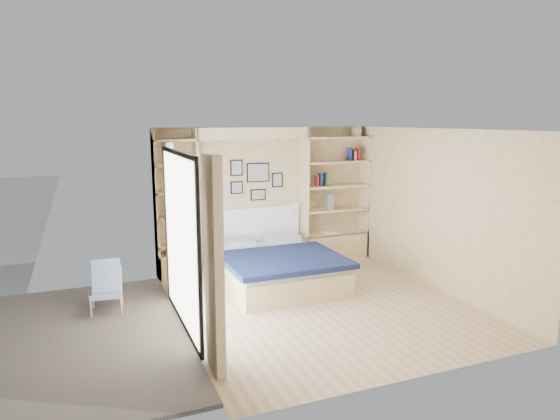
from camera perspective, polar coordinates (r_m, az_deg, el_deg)
name	(u,v)px	position (r m, az deg, el deg)	size (l,w,h in m)	color
ground	(320,304)	(7.37, 4.58, -10.67)	(4.50, 4.50, 0.00)	tan
room_shell	(259,215)	(8.28, -2.42, -0.53)	(4.50, 4.50, 4.50)	#E2C18B
bed	(275,266)	(8.14, -0.56, -6.46)	(1.82, 2.25, 1.07)	tan
photo_gallery	(242,179)	(8.83, -4.38, 3.60)	(1.48, 0.02, 0.82)	black
reading_lamps	(254,208)	(8.74, -2.94, 0.21)	(1.92, 0.12, 0.15)	silver
shelf_decor	(322,172)	(9.24, 4.80, 4.31)	(3.58, 0.23, 2.03)	#A51E1E
deck	(47,346)	(6.70, -25.12, -13.86)	(3.20, 4.00, 0.05)	#66594B
deck_chair	(106,287)	(7.45, -19.24, -8.31)	(0.48, 0.72, 0.69)	tan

